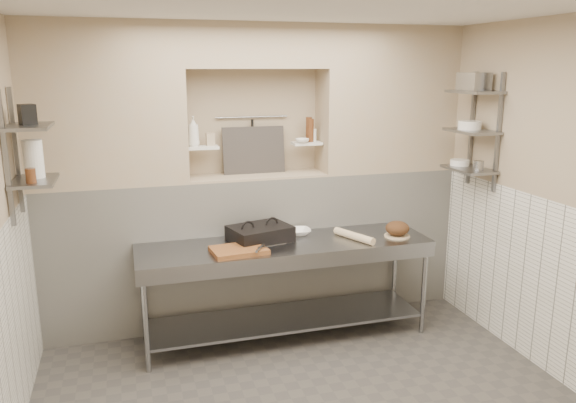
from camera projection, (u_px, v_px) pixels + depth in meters
name	position (u px, v px, depth m)	size (l,w,h in m)	color
wall_right	(572.00, 204.00, 4.26)	(0.10, 3.90, 2.80)	tan
wall_back	(251.00, 172.00, 5.56)	(4.00, 0.10, 2.80)	tan
wall_front	(520.00, 387.00, 1.83)	(4.00, 0.10, 2.80)	tan
backwall_lower	(258.00, 247.00, 5.49)	(4.00, 0.40, 1.40)	white
alcove_sill	(257.00, 176.00, 5.33)	(1.30, 0.40, 0.02)	tan
backwall_pillar_left	(105.00, 105.00, 4.80)	(1.35, 0.40, 1.40)	tan
backwall_pillar_right	(387.00, 100.00, 5.53)	(1.35, 0.40, 1.40)	tan
backwall_header	(255.00, 46.00, 5.05)	(1.30, 0.40, 0.40)	tan
wainscot_right	(555.00, 291.00, 4.41)	(0.02, 3.90, 1.40)	white
alcove_shelf_left	(203.00, 147.00, 5.12)	(0.28, 0.16, 0.03)	white
alcove_shelf_right	(307.00, 143.00, 5.40)	(0.28, 0.16, 0.03)	white
utensil_rail	(252.00, 117.00, 5.36)	(0.02, 0.02, 0.70)	gray
hanging_steel	(252.00, 135.00, 5.38)	(0.02, 0.02, 0.30)	black
splash_panel	(254.00, 150.00, 5.37)	(0.60, 0.02, 0.45)	#383330
shelf_rail_left_a	(16.00, 151.00, 4.23)	(0.03, 0.03, 0.95)	slate
shelf_rail_left_b	(6.00, 159.00, 3.85)	(0.03, 0.03, 0.95)	slate
wall_shelf_left_lower	(34.00, 181.00, 4.13)	(0.30, 0.50, 0.03)	slate
wall_shelf_left_upper	(29.00, 126.00, 4.03)	(0.30, 0.50, 0.03)	slate
shelf_rail_right_a	(472.00, 128.00, 5.30)	(0.03, 0.03, 1.05)	slate
shelf_rail_right_b	(498.00, 133.00, 4.92)	(0.03, 0.03, 1.05)	slate
wall_shelf_right_lower	(469.00, 169.00, 5.16)	(0.30, 0.50, 0.03)	slate
wall_shelf_right_mid	(472.00, 131.00, 5.07)	(0.30, 0.50, 0.03)	slate
wall_shelf_right_upper	(475.00, 92.00, 4.99)	(0.30, 0.50, 0.03)	slate
prep_table	(286.00, 271.00, 5.01)	(2.60, 0.70, 0.90)	gray
panini_press	(260.00, 234.00, 4.99)	(0.60, 0.50, 0.14)	black
cutting_board	(239.00, 250.00, 4.70)	(0.45, 0.32, 0.04)	brown
knife_blade	(272.00, 245.00, 4.74)	(0.26, 0.03, 0.01)	gray
tongs	(260.00, 247.00, 4.66)	(0.02, 0.02, 0.23)	gray
mixing_bowl	(299.00, 232.00, 5.20)	(0.22, 0.22, 0.05)	white
rolling_pin	(354.00, 236.00, 5.05)	(0.07, 0.07, 0.46)	beige
bread_board	(397.00, 236.00, 5.15)	(0.23, 0.23, 0.01)	beige
bread_loaf	(397.00, 228.00, 5.13)	(0.22, 0.22, 0.13)	#4C2D19
bottle_soap	(193.00, 131.00, 5.07)	(0.11, 0.11, 0.27)	white
jar_alcove	(210.00, 139.00, 5.16)	(0.08, 0.08, 0.11)	tan
bowl_alcove	(302.00, 141.00, 5.33)	(0.13, 0.13, 0.04)	white
condiment_a	(311.00, 130.00, 5.39)	(0.06, 0.06, 0.22)	#522B15
condiment_b	(309.00, 129.00, 5.41)	(0.06, 0.06, 0.24)	#522B15
condiment_c	(313.00, 135.00, 5.43)	(0.07, 0.07, 0.12)	white
jug_left	(34.00, 159.00, 4.15)	(0.14, 0.14, 0.28)	white
jar_left	(31.00, 176.00, 3.98)	(0.07, 0.07, 0.11)	#522B15
box_left_upper	(27.00, 114.00, 4.01)	(0.10, 0.10, 0.15)	black
bowl_right	(460.00, 162.00, 5.29)	(0.18, 0.18, 0.05)	white
canister_right	(479.00, 166.00, 5.01)	(0.09, 0.09, 0.09)	gray
bowl_right_mid	(470.00, 125.00, 5.10)	(0.21, 0.21, 0.08)	white
basket_right	(474.00, 81.00, 4.99)	(0.20, 0.24, 0.16)	gray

